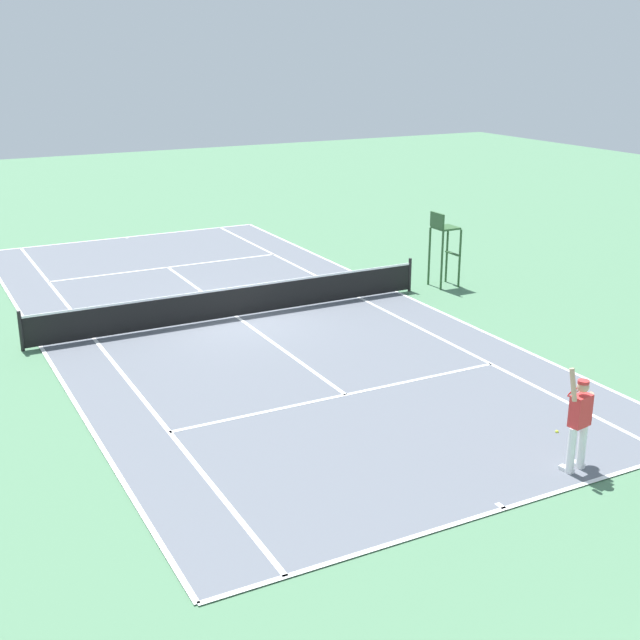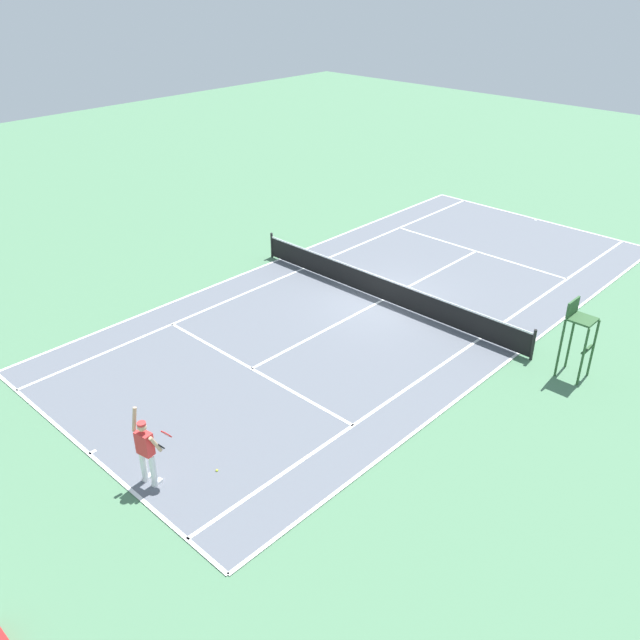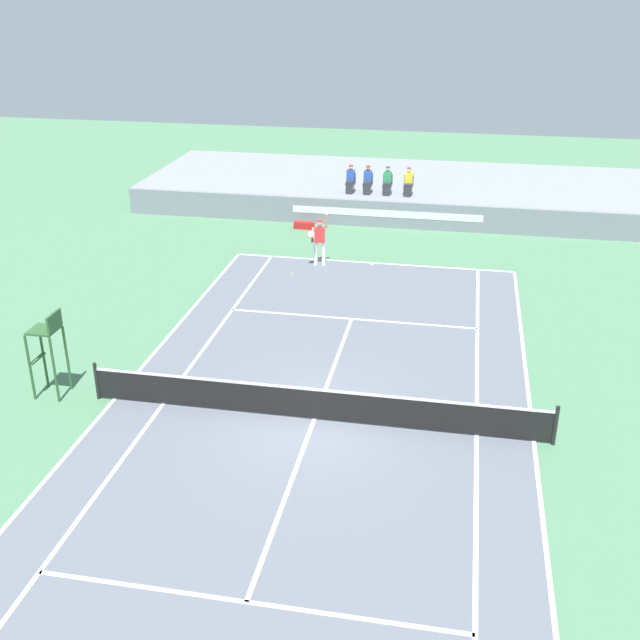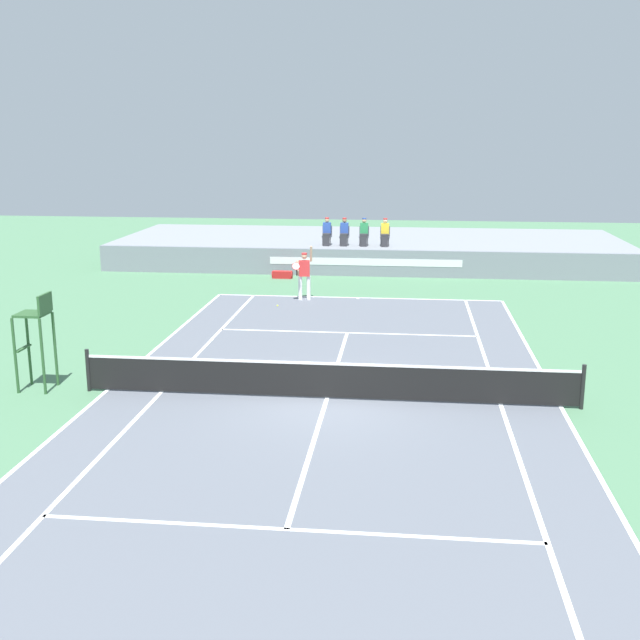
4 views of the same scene
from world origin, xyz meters
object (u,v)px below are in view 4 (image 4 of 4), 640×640
(spectator_seated_0, at_px, (327,232))
(tennis_player, at_px, (304,274))
(spectator_seated_3, at_px, (385,233))
(equipment_bag, at_px, (282,275))
(spectator_seated_2, at_px, (364,233))
(umpire_chair, at_px, (36,329))
(spectator_seated_1, at_px, (344,232))
(tennis_ball, at_px, (278,306))

(spectator_seated_0, height_order, tennis_player, spectator_seated_0)
(spectator_seated_3, relative_size, equipment_bag, 1.40)
(spectator_seated_2, relative_size, tennis_player, 0.61)
(umpire_chair, xyz_separation_m, equipment_bag, (3.60, 15.82, -1.40))
(spectator_seated_0, relative_size, equipment_bag, 1.40)
(spectator_seated_1, bearing_deg, tennis_ball, -103.06)
(tennis_ball, bearing_deg, spectator_seated_3, 64.87)
(spectator_seated_0, xyz_separation_m, tennis_ball, (-1.02, -7.87, -1.77))
(umpire_chair, bearing_deg, spectator_seated_2, 68.50)
(spectator_seated_0, bearing_deg, spectator_seated_1, 0.00)
(spectator_seated_0, height_order, equipment_bag, spectator_seated_0)
(spectator_seated_1, bearing_deg, spectator_seated_0, 180.00)
(tennis_ball, bearing_deg, spectator_seated_1, 76.94)
(spectator_seated_0, relative_size, tennis_player, 0.61)
(umpire_chair, relative_size, equipment_bag, 2.70)
(spectator_seated_3, distance_m, umpire_chair, 19.65)
(spectator_seated_0, height_order, spectator_seated_2, same)
(spectator_seated_3, distance_m, equipment_bag, 5.17)
(spectator_seated_0, relative_size, umpire_chair, 0.52)
(spectator_seated_0, xyz_separation_m, tennis_player, (-0.20, -6.53, -0.81))
(tennis_player, relative_size, umpire_chair, 0.85)
(spectator_seated_0, bearing_deg, tennis_player, -91.74)
(spectator_seated_1, bearing_deg, spectator_seated_3, 0.00)
(spectator_seated_1, relative_size, equipment_bag, 1.40)
(tennis_ball, distance_m, equipment_bag, 5.81)
(tennis_ball, xyz_separation_m, equipment_bag, (-0.73, 5.76, 0.13))
(tennis_ball, bearing_deg, spectator_seated_0, 82.60)
(spectator_seated_3, distance_m, tennis_player, 7.18)
(tennis_player, relative_size, equipment_bag, 2.30)
(spectator_seated_2, bearing_deg, tennis_player, -106.29)
(tennis_player, bearing_deg, spectator_seated_0, 88.26)
(spectator_seated_0, height_order, tennis_ball, spectator_seated_0)
(spectator_seated_3, height_order, equipment_bag, spectator_seated_3)
(spectator_seated_3, height_order, umpire_chair, spectator_seated_3)
(equipment_bag, bearing_deg, spectator_seated_0, 50.24)
(spectator_seated_3, relative_size, umpire_chair, 0.52)
(tennis_ball, relative_size, umpire_chair, 0.03)
(equipment_bag, bearing_deg, umpire_chair, -102.82)
(spectator_seated_1, relative_size, tennis_ball, 18.60)
(tennis_ball, distance_m, umpire_chair, 11.06)
(tennis_player, height_order, umpire_chair, umpire_chair)
(tennis_ball, relative_size, equipment_bag, 0.08)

